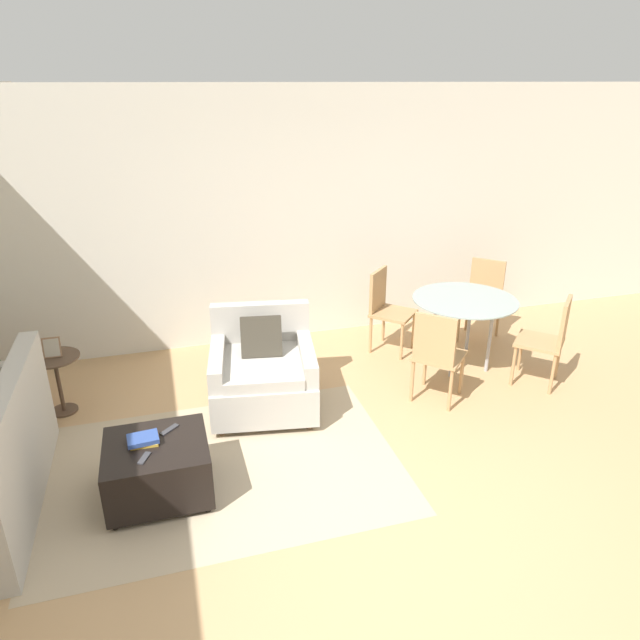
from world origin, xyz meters
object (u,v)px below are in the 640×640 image
Objects in this scene: ottoman at (158,467)px; dining_chair_far_left at (386,305)px; book_stack at (143,440)px; dining_chair_near_right at (550,336)px; tv_remote_secondary at (144,458)px; dining_chair_far_right at (483,294)px; armchair at (263,372)px; picture_frame at (52,348)px; tv_remote_primary at (169,430)px; dining_table at (464,307)px; side_table at (57,373)px; dining_chair_near_left at (437,351)px.

dining_chair_far_left reaches higher than ottoman.
book_stack is 3.79m from dining_chair_near_right.
dining_chair_far_left is at bearing 37.57° from tv_remote_secondary.
dining_chair_far_left is at bearing 34.83° from book_stack.
armchair is at bearing -163.20° from dining_chair_far_right.
tv_remote_primary is at bearing -53.79° from picture_frame.
side_table is at bearing 177.33° from dining_table.
tv_remote_secondary is 4.23m from dining_chair_far_right.
tv_remote_primary and tv_remote_secondary have the same top height.
tv_remote_secondary is (-0.07, -0.15, 0.20)m from ottoman.
ottoman is 0.27m from tv_remote_primary.
side_table reaches higher than tv_remote_primary.
armchair is 2.15m from dining_table.
tv_remote_secondary is at bearing -152.35° from dining_chair_far_right.
armchair is 1.94× the size of side_table.
tv_remote_primary is 0.14× the size of dining_table.
dining_chair_far_right is at bearing 45.00° from dining_table.
side_table is 0.61× the size of dining_chair_near_left.
book_stack reaches higher than tv_remote_primary.
side_table is (-0.91, 1.25, -0.04)m from tv_remote_primary.
dining_table is 0.86m from dining_chair_near_right.
tv_remote_secondary is at bearing -142.43° from dining_chair_far_left.
dining_chair_near_left is at bearing -13.33° from side_table.
picture_frame is at bearing 118.34° from book_stack.
tv_remote_primary is 0.35m from tv_remote_secondary.
ottoman is at bearing 63.61° from tv_remote_secondary.
armchair reaches higher than dining_table.
dining_table reaches higher than book_stack.
dining_table is 1.17× the size of dining_chair_near_left.
picture_frame is 0.20× the size of dining_chair_far_right.
side_table is at bearing 126.21° from tv_remote_primary.
dining_chair_near_right is (4.48, -0.78, -0.12)m from picture_frame.
tv_remote_primary reaches higher than ottoman.
ottoman is at bearing -133.79° from armchair.
dining_table reaches higher than tv_remote_secondary.
tv_remote_secondary is (0.00, -0.19, -0.02)m from book_stack.
armchair reaches higher than side_table.
dining_chair_far_right is (3.74, 1.96, 0.09)m from tv_remote_secondary.
dining_chair_far_left is (2.48, 1.82, 0.28)m from ottoman.
dining_chair_far_left is (0.00, 1.19, 0.00)m from dining_chair_near_left.
dining_chair_near_left is 1.69m from dining_chair_far_right.
picture_frame is at bearing 119.95° from ottoman.
tv_remote_secondary is at bearing -168.42° from dining_chair_near_right.
armchair is 1.41m from book_stack.
dining_chair_near_right is 1.19m from dining_chair_far_right.
dining_chair_near_right reaches higher than tv_remote_secondary.
book_stack is at bearing 151.24° from ottoman.
dining_chair_near_left is at bearing -13.33° from picture_frame.
dining_chair_far_right reaches higher than dining_table.
dining_chair_far_left is (2.55, 1.96, 0.09)m from tv_remote_secondary.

